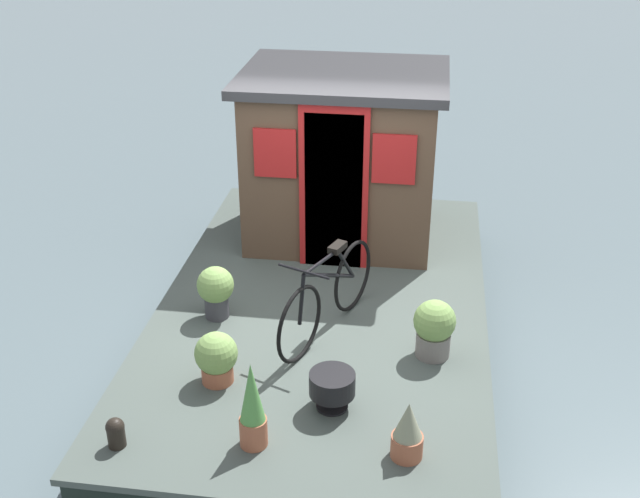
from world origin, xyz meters
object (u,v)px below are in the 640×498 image
Objects in this scene: potted_plant_mint at (216,357)px; mooring_bollard at (116,432)px; bicycle at (328,295)px; potted_plant_rosemary at (434,328)px; potted_plant_thyme at (408,431)px; houseboat_cabin at (343,155)px; potted_plant_ivy at (216,289)px; potted_plant_geranium at (252,407)px; charcoal_grill at (332,385)px.

potted_plant_mint is 1.85× the size of mooring_bollard.
potted_plant_rosemary is at bearing -103.76° from bicycle.
potted_plant_thyme is (-1.59, -0.81, -0.16)m from bicycle.
houseboat_cabin is 2.68m from potted_plant_rosemary.
potted_plant_thyme is (-3.70, -0.92, -0.73)m from houseboat_cabin.
potted_plant_ivy is 1.89m from potted_plant_geranium.
mooring_bollard is (-1.90, 0.28, -0.17)m from potted_plant_ivy.
potted_plant_geranium is 1.06m from mooring_bollard.
mooring_bollard is (-0.90, 0.55, -0.11)m from potted_plant_mint.
potted_plant_mint is at bearing 66.76° from potted_plant_thyme.
bicycle is (-2.12, -0.12, -0.57)m from houseboat_cabin.
potted_plant_ivy is 1.08× the size of potted_plant_thyme.
potted_plant_geranium reaches higher than potted_plant_rosemary.
potted_plant_thyme is at bearing -113.24° from potted_plant_mint.
potted_plant_rosemary is (-0.24, -0.98, -0.11)m from bicycle.
potted_plant_rosemary is at bearing -42.76° from charcoal_grill.
bicycle is 3.43× the size of potted_plant_mint.
potted_plant_geranium is at bearing -156.78° from potted_plant_ivy.
charcoal_grill reaches higher than mooring_bollard.
potted_plant_rosemary is 1.45× the size of charcoal_grill.
houseboat_cabin is at bearing 24.89° from potted_plant_rosemary.
houseboat_cabin is 3.88m from potted_plant_thyme.
potted_plant_geranium is (-1.73, -0.74, 0.05)m from potted_plant_ivy.
potted_plant_mint is at bearing 78.31° from charcoal_grill.
houseboat_cabin is 2.32m from potted_plant_ivy.
potted_plant_geranium is 1.52× the size of potted_plant_thyme.
bicycle reaches higher than charcoal_grill.
houseboat_cabin reaches higher than potted_plant_thyme.
bicycle is 6.36× the size of mooring_bollard.
potted_plant_ivy is at bearing 80.29° from potted_plant_rosemary.
potted_plant_geranium is at bearing 176.48° from houseboat_cabin.
charcoal_grill is at bearing -174.64° from houseboat_cabin.
potted_plant_ivy is 2.10× the size of mooring_bollard.
potted_plant_geranium is 0.88m from potted_plant_mint.
houseboat_cabin is at bearing 5.36° from charcoal_grill.
houseboat_cabin is 4.57× the size of potted_plant_thyme.
bicycle is at bearing -12.02° from potted_plant_geranium.
potted_plant_geranium is 1.36× the size of potted_plant_rosemary.
potted_plant_ivy is 1.13× the size of potted_plant_mint.
potted_plant_thyme is at bearing -88.36° from potted_plant_geranium.
bicycle is 3.03× the size of potted_plant_ivy.
potted_plant_ivy is at bearing 15.04° from potted_plant_mint.
potted_plant_ivy is 1.40× the size of charcoal_grill.
bicycle reaches higher than potted_plant_ivy.
houseboat_cabin reaches higher than potted_plant_geranium.
potted_plant_mint is (-0.89, 0.82, -0.15)m from bicycle.
potted_plant_rosemary is 1.91m from potted_plant_mint.
mooring_bollard is (-1.78, 1.37, -0.26)m from bicycle.
charcoal_grill is (-0.86, 0.79, -0.07)m from potted_plant_rosemary.
potted_plant_rosemary is 1.17m from charcoal_grill.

